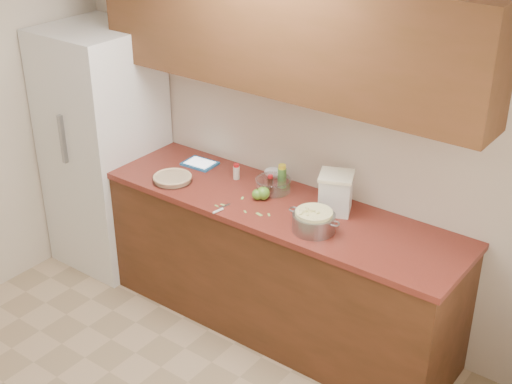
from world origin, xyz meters
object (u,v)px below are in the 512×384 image
Objects in this scene: flour_canister at (336,193)px; pie at (172,178)px; colander at (314,221)px; tablet at (200,164)px.

pie is at bearing -164.61° from flour_canister.
flour_canister is (1.07, 0.29, 0.10)m from pie.
pie is 1.01× the size of flour_canister.
flour_canister reaches higher than pie.
flour_canister is at bearing 94.95° from colander.
colander is at bearing -18.17° from tablet.
flour_canister is at bearing -4.30° from tablet.
flour_canister reaches higher than colander.
pie reaches higher than tablet.
tablet is (-1.12, 0.29, -0.05)m from colander.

